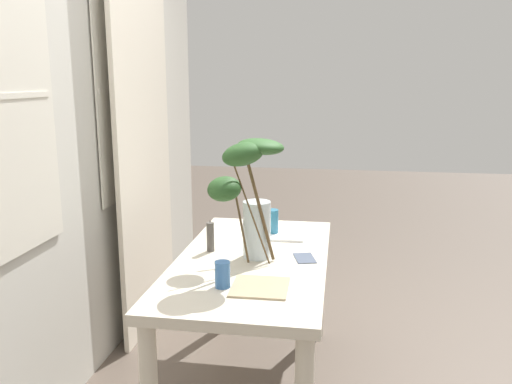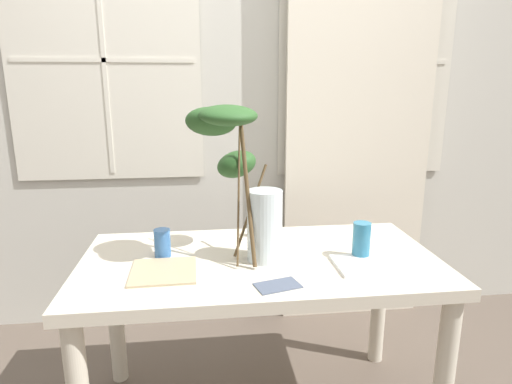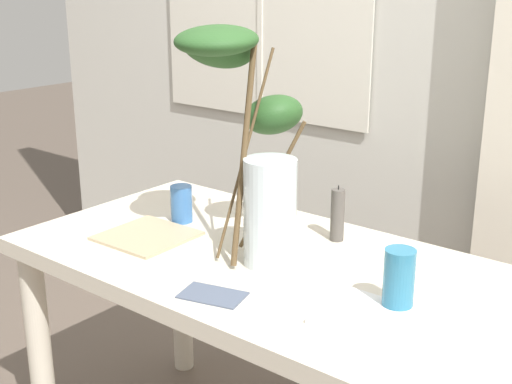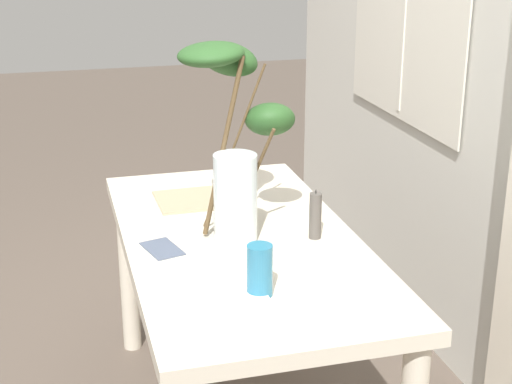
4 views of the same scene
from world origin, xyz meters
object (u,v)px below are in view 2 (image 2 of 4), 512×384
at_px(plate_square_left, 164,271).
at_px(pillar_candle, 268,222).
at_px(plate_square_right, 362,265).
at_px(dining_table, 260,282).
at_px(vase_with_branches, 241,174).
at_px(drinking_glass_blue_left, 162,243).
at_px(drinking_glass_blue_right, 361,240).

height_order(plate_square_left, pillar_candle, pillar_candle).
bearing_deg(plate_square_right, dining_table, 160.61).
height_order(vase_with_branches, drinking_glass_blue_left, vase_with_branches).
distance_m(vase_with_branches, drinking_glass_blue_left, 0.44).
bearing_deg(drinking_glass_blue_left, plate_square_left, -84.56).
xyz_separation_m(dining_table, drinking_glass_blue_right, (0.40, -0.05, 0.18)).
relative_size(plate_square_left, pillar_candle, 1.46).
relative_size(drinking_glass_blue_right, plate_square_left, 0.61).
xyz_separation_m(drinking_glass_blue_left, plate_square_left, (0.02, -0.16, -0.05)).
bearing_deg(vase_with_branches, pillar_candle, 58.71).
bearing_deg(drinking_glass_blue_right, drinking_glass_blue_left, 172.11).
distance_m(drinking_glass_blue_right, plate_square_right, 0.11).
height_order(drinking_glass_blue_left, drinking_glass_blue_right, drinking_glass_blue_right).
bearing_deg(dining_table, plate_square_right, -19.39).
relative_size(drinking_glass_blue_left, plate_square_left, 0.48).
distance_m(dining_table, drinking_glass_blue_left, 0.43).
xyz_separation_m(vase_with_branches, plate_square_right, (0.45, -0.14, -0.34)).
distance_m(dining_table, plate_square_right, 0.42).
relative_size(dining_table, plate_square_left, 5.97).
height_order(vase_with_branches, plate_square_right, vase_with_branches).
distance_m(drinking_glass_blue_left, plate_square_right, 0.80).
relative_size(drinking_glass_blue_left, drinking_glass_blue_right, 0.77).
bearing_deg(plate_square_right, vase_with_branches, 163.32).
xyz_separation_m(plate_square_left, pillar_candle, (0.44, 0.33, 0.07)).
bearing_deg(drinking_glass_blue_right, plate_square_right, -107.30).
bearing_deg(pillar_candle, dining_table, -105.79).
bearing_deg(vase_with_branches, plate_square_left, -161.98).
bearing_deg(vase_with_branches, plate_square_right, -16.68).
relative_size(plate_square_left, plate_square_right, 1.20).
distance_m(vase_with_branches, plate_square_left, 0.47).
xyz_separation_m(vase_with_branches, drinking_glass_blue_right, (0.48, -0.05, -0.27)).
bearing_deg(drinking_glass_blue_right, plate_square_left, -176.38).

